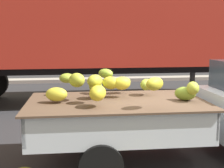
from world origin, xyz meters
TOP-DOWN VIEW (x-y plane):
  - ground at (0.00, 0.00)m, footprint 220.00×220.00m
  - curb_strip at (0.00, 9.91)m, footprint 80.00×0.80m
  - semi_trailer at (-0.83, 5.00)m, footprint 12.01×2.71m

SIDE VIEW (x-z plane):
  - ground at x=0.00m, z-range 0.00..0.00m
  - curb_strip at x=0.00m, z-range 0.00..0.16m
  - semi_trailer at x=-0.83m, z-range 0.57..4.52m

